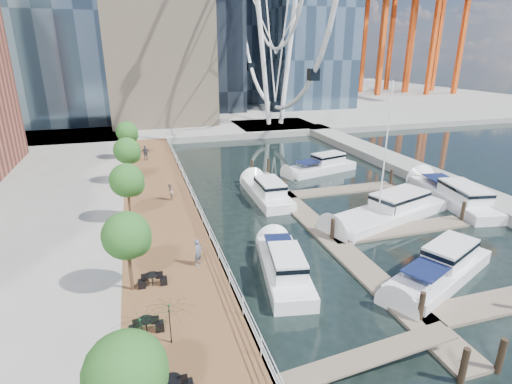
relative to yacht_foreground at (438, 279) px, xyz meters
name	(u,v)px	position (x,y,z in m)	size (l,w,h in m)	color
ground	(349,310)	(-6.91, -1.14, 0.00)	(520.00, 520.00, 0.00)	black
boardwalk	(162,218)	(-15.91, 13.86, 0.50)	(6.00, 60.00, 1.00)	brown
seawall	(198,214)	(-12.91, 13.86, 0.50)	(0.25, 60.00, 1.00)	#595954
land_far	(170,99)	(-6.91, 100.86, 0.50)	(200.00, 114.00, 1.00)	gray
breakwater	(418,172)	(13.09, 18.86, 0.50)	(4.00, 60.00, 1.00)	gray
pier	(275,127)	(7.09, 50.86, 0.50)	(14.00, 12.00, 1.00)	gray
railing	(196,203)	(-13.01, 13.86, 1.52)	(0.10, 60.00, 1.05)	white
floating_docks	(375,217)	(1.05, 8.84, 0.49)	(16.00, 34.00, 2.60)	#6D6051
port_cranes	(395,28)	(60.75, 94.53, 20.00)	(40.00, 52.00, 38.00)	#D84C14
street_trees	(127,181)	(-18.31, 12.86, 4.29)	(2.60, 42.60, 4.60)	#3F2B1C
cafe_tables	(158,354)	(-17.31, -3.14, 1.37)	(2.50, 13.70, 0.74)	black
yacht_foreground	(438,279)	(0.00, 0.00, 0.00)	(2.71, 10.11, 2.15)	white
pedestrian_near	(198,252)	(-14.35, 4.50, 1.85)	(0.62, 0.41, 1.70)	#525C6E
pedestrian_mid	(170,192)	(-14.93, 16.58, 1.78)	(0.76, 0.59, 1.55)	gray
pedestrian_far	(146,153)	(-16.41, 31.36, 1.92)	(1.07, 0.45, 1.83)	#2F333B
moored_yachts	(382,219)	(2.19, 9.38, 0.00)	(24.84, 39.11, 11.50)	white
cafe_seating	(151,362)	(-17.62, -4.33, 2.06)	(4.27, 8.71, 2.16)	#0E3613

